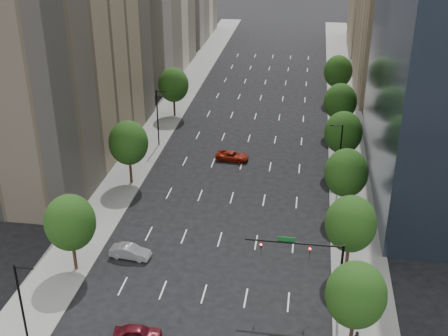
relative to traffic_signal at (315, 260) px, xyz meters
The scene contains 21 objects.
sidewalk_left 40.05m from the traffic_signal, 130.94° to the left, with size 6.00×200.00×0.15m, color slate.
sidewalk_right 30.84m from the traffic_signal, 80.59° to the left, with size 6.00×200.00×0.15m, color slate.
filler_left 111.86m from the traffic_signal, 108.53° to the left, with size 14.00×26.00×18.00m, color beige.
parking_tan_right 72.16m from the traffic_signal, 78.32° to the left, with size 14.00×30.00×30.00m, color #8C7759.
filler_right 104.05m from the traffic_signal, 82.00° to the left, with size 14.00×26.00×16.00m, color #8C7759.
tree_right_0 6.09m from the traffic_signal, 55.21° to the right, with size 5.20×5.20×8.39m.
tree_right_1 6.96m from the traffic_signal, 59.96° to the left, with size 5.20×5.20×8.75m.
tree_right_2 18.34m from the traffic_signal, 79.09° to the left, with size 5.20×5.20×8.61m.
tree_right_3 30.21m from the traffic_signal, 83.40° to the left, with size 5.20×5.20×8.89m.
tree_right_4 44.14m from the traffic_signal, 85.49° to the left, with size 5.20×5.20×8.46m.
tree_right_5 60.11m from the traffic_signal, 86.69° to the left, with size 5.20×5.20×8.75m.
tree_left_0 24.62m from the traffic_signal, behind, with size 5.20×5.20×8.75m.
tree_left_1 32.96m from the traffic_signal, 138.11° to the left, with size 5.20×5.20×8.97m.
tree_left_2 53.91m from the traffic_signal, 117.07° to the left, with size 5.20×5.20×8.68m.
streetlight_rn 25.17m from the traffic_signal, 83.37° to the left, with size 1.70×0.20×9.00m.
streetlight_ls 25.97m from the traffic_signal, 157.36° to the right, with size 1.70×0.20×9.00m.
streetlight_ln 42.42m from the traffic_signal, 124.40° to the left, with size 1.70×0.20×9.00m.
traffic_signal is the anchor object (origin of this frame).
car_maroon 17.36m from the traffic_signal, 154.48° to the right, with size 1.72×4.28×1.46m, color #500D15.
car_silver 20.65m from the traffic_signal, 165.59° to the left, with size 1.55×4.43×1.46m, color #AAAAAF.
car_red_far 33.96m from the traffic_signal, 110.94° to the left, with size 2.21×4.79×1.33m, color maroon.
Camera 1 is at (8.96, -15.83, 36.42)m, focal length 46.97 mm.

